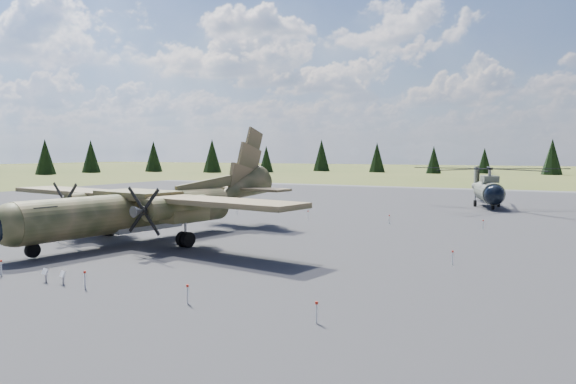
% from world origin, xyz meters
% --- Properties ---
extents(ground, '(500.00, 500.00, 0.00)m').
position_xyz_m(ground, '(0.00, 0.00, 0.00)').
color(ground, brown).
rests_on(ground, ground).
extents(apron, '(120.00, 120.00, 0.04)m').
position_xyz_m(apron, '(0.00, 10.00, 0.00)').
color(apron, slate).
rests_on(apron, ground).
extents(transport_plane, '(28.02, 25.23, 9.23)m').
position_xyz_m(transport_plane, '(-5.08, -0.67, 2.65)').
color(transport_plane, '#3A4224').
rests_on(transport_plane, ground).
extents(helicopter_near, '(22.77, 23.46, 4.66)m').
position_xyz_m(helicopter_near, '(13.87, 35.89, 3.31)').
color(helicopter_near, slate).
rests_on(helicopter_near, ground).
extents(info_placard_left, '(0.48, 0.29, 0.70)m').
position_xyz_m(info_placard_left, '(-0.79, -13.42, 0.47)').
color(info_placard_left, gray).
rests_on(info_placard_left, ground).
extents(info_placard_right, '(0.46, 0.31, 0.67)m').
position_xyz_m(info_placard_right, '(0.38, -13.37, 0.44)').
color(info_placard_right, gray).
rests_on(info_placard_right, ground).
extents(barrier_fence, '(33.12, 29.62, 0.85)m').
position_xyz_m(barrier_fence, '(-0.46, -0.08, 0.51)').
color(barrier_fence, white).
rests_on(barrier_fence, ground).
extents(treeline, '(300.83, 300.95, 10.98)m').
position_xyz_m(treeline, '(0.18, 11.15, 4.79)').
color(treeline, black).
rests_on(treeline, ground).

